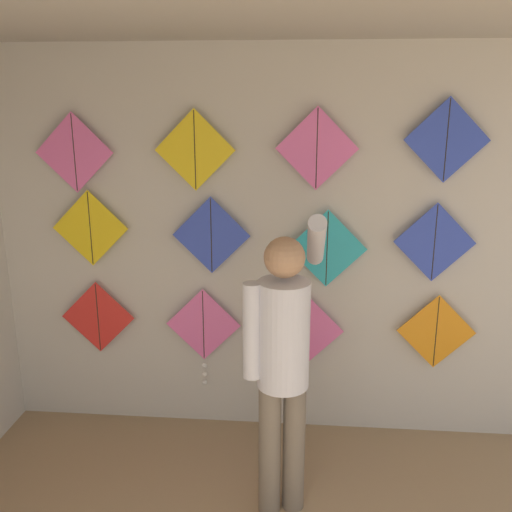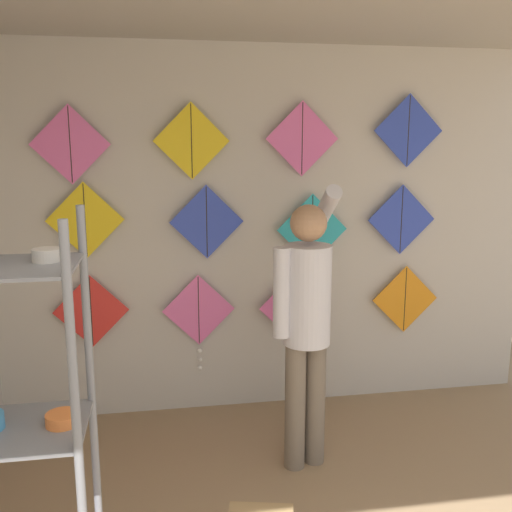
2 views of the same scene
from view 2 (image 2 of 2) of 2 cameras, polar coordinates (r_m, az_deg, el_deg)
name	(u,v)px [view 2 (image 2 of 2)]	position (r m, az deg, el deg)	size (l,w,h in m)	color
back_panel	(250,233)	(4.41, -0.64, 2.31)	(4.60, 0.06, 2.80)	beige
shopkeeper	(306,313)	(3.62, 5.06, -5.71)	(0.45, 0.69, 1.84)	#726656
kite_0	(91,311)	(4.42, -16.16, -5.33)	(0.55, 0.01, 0.55)	red
kite_1	(199,315)	(4.41, -5.75, -5.90)	(0.55, 0.04, 0.76)	pink
kite_2	(294,307)	(4.51, 3.81, -5.15)	(0.55, 0.01, 0.55)	pink
kite_3	(405,299)	(4.80, 14.67, -4.20)	(0.55, 0.01, 0.55)	orange
kite_4	(85,220)	(4.28, -16.72, 3.45)	(0.55, 0.01, 0.55)	yellow
kite_5	(207,222)	(4.26, -4.96, 3.41)	(0.55, 0.01, 0.55)	blue
kite_6	(312,230)	(4.41, 5.63, 2.65)	(0.55, 0.01, 0.55)	#28B2C6
kite_7	(401,220)	(4.65, 14.33, 3.55)	(0.55, 0.01, 0.55)	blue
kite_8	(70,145)	(4.25, -18.10, 10.55)	(0.55, 0.01, 0.55)	pink
kite_9	(191,141)	(4.21, -6.47, 11.36)	(0.55, 0.01, 0.55)	yellow
kite_10	(302,139)	(4.34, 4.64, 11.61)	(0.55, 0.01, 0.55)	pink
kite_11	(408,131)	(4.62, 15.00, 12.01)	(0.55, 0.01, 0.55)	blue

